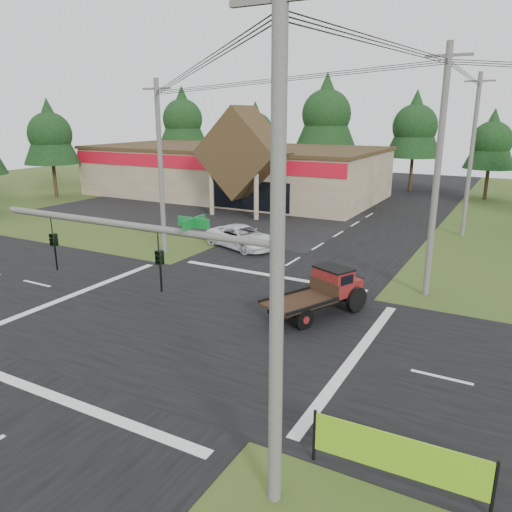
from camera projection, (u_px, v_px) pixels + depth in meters
The scene contains 19 objects.
ground at pixel (195, 321), 21.23m from camera, with size 120.00×120.00×0.00m, color #334A1A.
road_ns at pixel (195, 321), 21.23m from camera, with size 12.00×120.00×0.02m, color black.
road_ew at pixel (195, 320), 21.23m from camera, with size 120.00×12.00×0.02m, color black.
parking_apron at pixel (190, 214), 43.71m from camera, with size 28.00×14.00×0.02m, color black.
cvs_building at pixel (235, 170), 52.66m from camera, with size 30.40×18.20×9.19m.
traffic_signal_mast at pixel (208, 305), 11.01m from camera, with size 8.12×0.24×7.00m.
utility_pole_nr at pixel (277, 263), 9.90m from camera, with size 2.00×0.30×11.00m.
utility_pole_nw at pixel (161, 167), 30.19m from camera, with size 2.00×0.30×10.50m.
utility_pole_ne at pixel (437, 173), 22.70m from camera, with size 2.00×0.30×11.50m.
utility_pole_n at pixel (471, 155), 34.57m from camera, with size 2.00×0.30×11.20m.
tree_row_a at pixel (183, 117), 66.59m from camera, with size 6.72×6.72×12.12m.
tree_row_b at pixel (255, 128), 64.06m from camera, with size 5.60×5.60×10.10m.
tree_row_c at pixel (326, 112), 58.06m from camera, with size 7.28×7.28×13.13m.
tree_row_d at pixel (415, 124), 54.68m from camera, with size 6.16×6.16×11.11m.
tree_row_e at pixel (492, 139), 49.69m from camera, with size 5.04×5.04×9.09m.
tree_side_w at pixel (50, 132), 50.99m from camera, with size 5.60×5.60×10.10m.
antique_flatbed_truck at pixel (317, 293), 21.54m from camera, with size 1.87×4.89×2.05m, color maroon, non-canonical shape.
roadside_banner at pixel (397, 461), 11.59m from camera, with size 4.21×0.12×1.44m, color #6EB117, non-canonical shape.
white_pickup at pixel (242, 237), 32.65m from camera, with size 2.40×5.21×1.45m, color white.
Camera 1 is at (11.66, -16.03, 8.49)m, focal length 35.00 mm.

